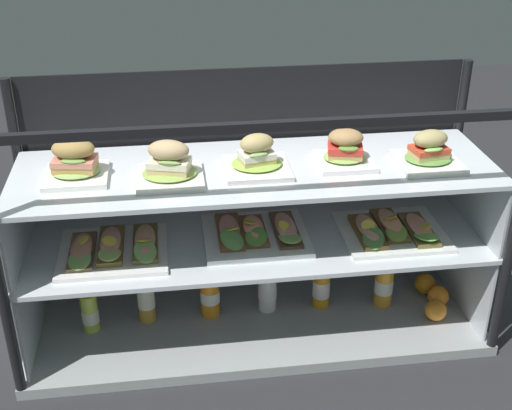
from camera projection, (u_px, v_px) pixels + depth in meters
The scene contains 24 objects.
ground_plane at pixel (256, 331), 2.43m from camera, with size 6.00×6.00×0.02m, color #28282B.
case_base_deck at pixel (256, 324), 2.41m from camera, with size 1.55×0.51×0.04m, color #999E9F.
case_frame at pixel (250, 188), 2.34m from camera, with size 1.55×0.51×0.87m.
riser_lower_tier at pixel (256, 283), 2.33m from camera, with size 1.49×0.45×0.31m.
shelf_lower_glass at pixel (256, 242), 2.26m from camera, with size 1.50×0.46×0.02m, color silver.
riser_upper_tier at pixel (256, 207), 2.20m from camera, with size 1.49×0.45×0.24m.
shelf_upper_glass at pixel (256, 170), 2.14m from camera, with size 1.50×0.46×0.02m, color silver.
plated_roll_sandwich_right_of_center at pixel (75, 163), 2.05m from camera, with size 0.19×0.19×0.12m.
plated_roll_sandwich_near_right_corner at pixel (169, 166), 2.04m from camera, with size 0.20×0.20×0.13m.
plated_roll_sandwich_center at pixel (258, 159), 2.10m from camera, with size 0.20×0.20×0.12m.
plated_roll_sandwich_mid_left at pixel (345, 151), 2.14m from camera, with size 0.17×0.17×0.12m.
plated_roll_sandwich_near_left_corner at pixel (429, 153), 2.14m from camera, with size 0.19×0.19×0.12m.
open_sandwich_tray_near_left_corner at pixel (114, 249), 2.17m from camera, with size 0.34×0.31×0.06m.
open_sandwich_tray_far_right at pixel (256, 234), 2.25m from camera, with size 0.34×0.31×0.06m.
open_sandwich_tray_mid_right at pixel (392, 230), 2.27m from camera, with size 0.34×0.31×0.06m.
juice_bottle_back_right at pixel (90, 311), 2.33m from camera, with size 0.06×0.06×0.19m.
juice_bottle_back_center at pixel (146, 295), 2.37m from camera, with size 0.06×0.06×0.24m.
juice_bottle_tucked_behind at pixel (210, 294), 2.40m from camera, with size 0.07×0.07×0.21m.
juice_bottle_front_fourth at pixel (267, 290), 2.43m from camera, with size 0.07×0.07×0.20m.
juice_bottle_front_second at pixel (321, 284), 2.45m from camera, with size 0.06×0.06×0.22m.
juice_bottle_back_left at pixel (384, 282), 2.45m from camera, with size 0.07×0.07×0.24m.
orange_fruit_beside_bottles at pixel (436, 310), 2.39m from camera, with size 0.08×0.08×0.08m, color orange.
orange_fruit_near_left_post at pixel (425, 284), 2.54m from camera, with size 0.08×0.08×0.08m, color orange.
orange_fruit_rolled_forward at pixel (439, 297), 2.46m from camera, with size 0.08×0.08×0.08m, color orange.
Camera 1 is at (-0.26, -1.93, 1.51)m, focal length 48.27 mm.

